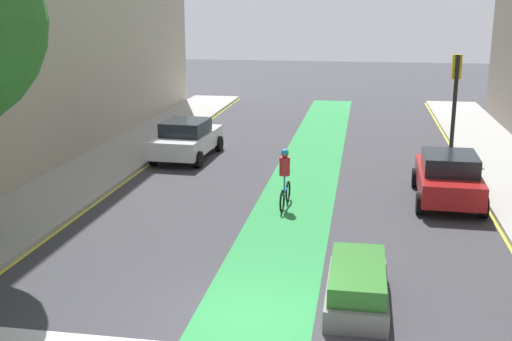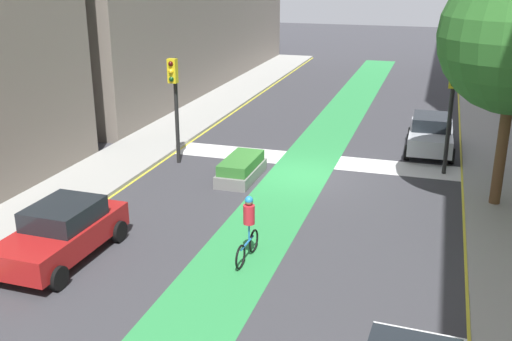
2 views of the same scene
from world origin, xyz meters
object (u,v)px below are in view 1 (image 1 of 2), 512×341
(median_planter, at_px, (357,285))
(cyclist_in_lane, at_px, (285,177))
(car_red_right_far, at_px, (448,177))
(car_white_left_far, at_px, (187,139))
(traffic_signal_far_right, at_px, (455,86))

(median_planter, bearing_deg, cyclist_in_lane, 110.25)
(car_red_right_far, bearing_deg, median_planter, -109.25)
(car_red_right_far, distance_m, cyclist_in_lane, 5.17)
(cyclist_in_lane, xyz_separation_m, median_planter, (2.28, -6.17, -0.57))
(median_planter, bearing_deg, car_white_left_far, 120.13)
(median_planter, bearing_deg, car_red_right_far, 70.75)
(car_white_left_far, distance_m, cyclist_in_lane, 7.45)
(car_red_right_far, xyz_separation_m, cyclist_in_lane, (-4.95, -1.49, 0.17))
(traffic_signal_far_right, relative_size, car_white_left_far, 0.97)
(traffic_signal_far_right, xyz_separation_m, car_white_left_far, (-10.44, -1.70, -2.11))
(cyclist_in_lane, height_order, median_planter, cyclist_in_lane)
(traffic_signal_far_right, bearing_deg, median_planter, -104.34)
(car_red_right_far, relative_size, median_planter, 1.52)
(cyclist_in_lane, bearing_deg, traffic_signal_far_right, 52.42)
(car_white_left_far, bearing_deg, traffic_signal_far_right, 9.25)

